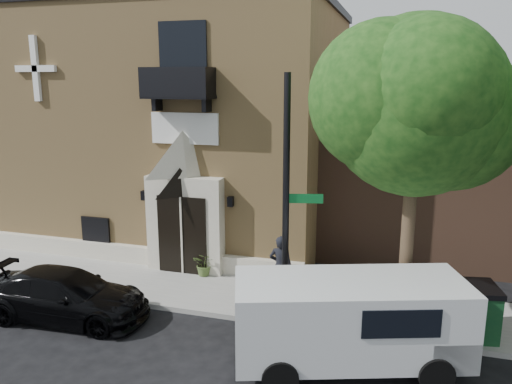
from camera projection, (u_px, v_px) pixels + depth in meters
ground at (179, 313)px, 14.05m from camera, size 120.00×120.00×0.00m
sidewalk at (230, 293)px, 15.16m from camera, size 42.00×3.00×0.15m
church at (191, 123)px, 21.30m from camera, size 12.20×11.01×9.30m
street_tree_left at (418, 105)px, 11.42m from camera, size 4.97×4.38×7.77m
black_sedan at (65, 295)px, 13.61m from camera, size 4.76×2.15×1.35m
cargo_van at (358, 320)px, 11.17m from camera, size 5.50×3.56×2.10m
street_sign at (287, 202)px, 12.68m from camera, size 1.16×1.01×6.45m
fire_hydrant at (365, 309)px, 12.98m from camera, size 0.50×0.40×0.88m
dumpster at (453, 309)px, 12.45m from camera, size 2.20×1.49×1.33m
planter at (205, 264)px, 16.29m from camera, size 0.77×0.69×0.79m
pedestrian_near at (281, 267)px, 14.55m from camera, size 0.69×0.46×1.88m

